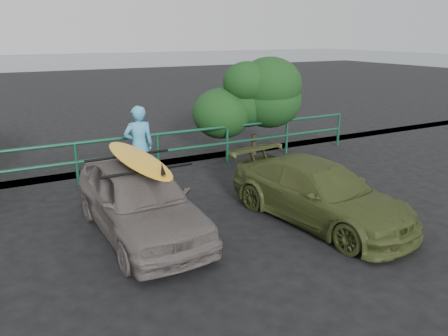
{
  "coord_description": "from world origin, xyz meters",
  "views": [
    {
      "loc": [
        -2.55,
        -5.22,
        3.42
      ],
      "look_at": [
        1.19,
        1.79,
        0.97
      ],
      "focal_mm": 35.0,
      "sensor_mm": 36.0,
      "label": 1
    }
  ],
  "objects_px": {
    "sedan": "(140,199)",
    "olive_vehicle": "(319,193)",
    "surfboard": "(137,159)",
    "man": "(139,146)",
    "guardrail": "(119,158)"
  },
  "relations": [
    {
      "from": "sedan",
      "to": "surfboard",
      "type": "relative_size",
      "value": 1.37
    },
    {
      "from": "surfboard",
      "to": "guardrail",
      "type": "bearing_deg",
      "value": 79.3
    },
    {
      "from": "sedan",
      "to": "olive_vehicle",
      "type": "distance_m",
      "value": 3.32
    },
    {
      "from": "sedan",
      "to": "olive_vehicle",
      "type": "bearing_deg",
      "value": -20.1
    },
    {
      "from": "guardrail",
      "to": "olive_vehicle",
      "type": "distance_m",
      "value": 5.02
    },
    {
      "from": "surfboard",
      "to": "sedan",
      "type": "bearing_deg",
      "value": 0.0
    },
    {
      "from": "olive_vehicle",
      "to": "man",
      "type": "bearing_deg",
      "value": 113.24
    },
    {
      "from": "guardrail",
      "to": "surfboard",
      "type": "bearing_deg",
      "value": -98.73
    },
    {
      "from": "olive_vehicle",
      "to": "man",
      "type": "relative_size",
      "value": 2.06
    },
    {
      "from": "guardrail",
      "to": "sedan",
      "type": "distance_m",
      "value": 3.27
    },
    {
      "from": "surfboard",
      "to": "olive_vehicle",
      "type": "bearing_deg",
      "value": -20.1
    },
    {
      "from": "man",
      "to": "surfboard",
      "type": "bearing_deg",
      "value": 77.94
    },
    {
      "from": "guardrail",
      "to": "surfboard",
      "type": "relative_size",
      "value": 5.07
    },
    {
      "from": "guardrail",
      "to": "man",
      "type": "distance_m",
      "value": 0.84
    },
    {
      "from": "guardrail",
      "to": "sedan",
      "type": "bearing_deg",
      "value": -98.73
    }
  ]
}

